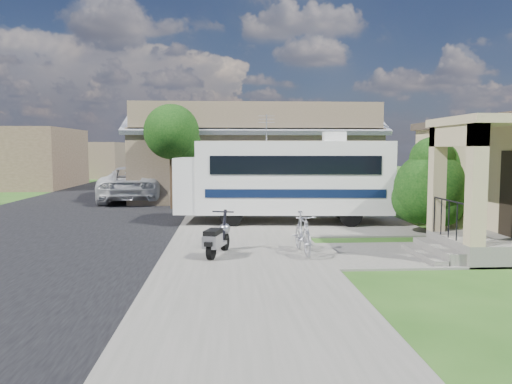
{
  "coord_description": "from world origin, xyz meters",
  "views": [
    {
      "loc": [
        -1.4,
        -12.95,
        2.65
      ],
      "look_at": [
        -0.5,
        2.5,
        1.3
      ],
      "focal_mm": 35.0,
      "sensor_mm": 36.0,
      "label": 1
    }
  ],
  "objects": [
    {
      "name": "motorhome",
      "position": [
        0.66,
        4.55,
        1.63
      ],
      "size": [
        7.56,
        2.85,
        3.8
      ],
      "rotation": [
        0.0,
        0.0,
        -0.07
      ],
      "color": "silver",
      "rests_on": "ground"
    },
    {
      "name": "street_tree_b",
      "position": [
        -3.7,
        19.05,
        3.39
      ],
      "size": [
        2.44,
        2.4,
        4.73
      ],
      "color": "black",
      "rests_on": "ground"
    },
    {
      "name": "sidewalk_slab",
      "position": [
        -1.0,
        10.0,
        0.03
      ],
      "size": [
        4.0,
        80.0,
        0.06
      ],
      "primitive_type": "cube",
      "color": "#605E56",
      "rests_on": "ground"
    },
    {
      "name": "pickup_truck",
      "position": [
        -6.07,
        12.6,
        0.88
      ],
      "size": [
        3.31,
        6.51,
        1.76
      ],
      "primitive_type": "imported",
      "rotation": [
        0.0,
        0.0,
        3.2
      ],
      "color": "silver",
      "rests_on": "ground"
    },
    {
      "name": "scooter",
      "position": [
        -1.65,
        -1.02,
        0.47
      ],
      "size": [
        0.76,
        1.57,
        1.05
      ],
      "rotation": [
        0.0,
        0.0,
        -0.29
      ],
      "color": "black",
      "rests_on": "ground"
    },
    {
      "name": "bicycle",
      "position": [
        0.46,
        -0.91,
        0.52
      ],
      "size": [
        0.59,
        1.74,
        1.03
      ],
      "primitive_type": "imported",
      "rotation": [
        0.0,
        0.0,
        0.06
      ],
      "color": "#A1A0A7",
      "rests_on": "ground"
    },
    {
      "name": "van",
      "position": [
        -6.69,
        19.5,
        0.79
      ],
      "size": [
        3.29,
        5.81,
        1.59
      ],
      "primitive_type": "imported",
      "rotation": [
        0.0,
        0.0,
        -0.2
      ],
      "color": "silver",
      "rests_on": "ground"
    },
    {
      "name": "street_slab",
      "position": [
        -7.5,
        10.0,
        0.01
      ],
      "size": [
        9.0,
        80.0,
        0.02
      ],
      "primitive_type": "cube",
      "color": "black",
      "rests_on": "ground"
    },
    {
      "name": "walk_slab",
      "position": [
        3.0,
        -1.0,
        0.03
      ],
      "size": [
        4.0,
        3.0,
        0.05
      ],
      "primitive_type": "cube",
      "color": "#605E56",
      "rests_on": "ground"
    },
    {
      "name": "ground",
      "position": [
        0.0,
        0.0,
        0.0
      ],
      "size": [
        120.0,
        120.0,
        0.0
      ],
      "primitive_type": "plane",
      "color": "#1F4813"
    },
    {
      "name": "garden_hose",
      "position": [
        3.74,
        -0.54,
        0.08
      ],
      "size": [
        0.37,
        0.37,
        0.16
      ],
      "primitive_type": "cylinder",
      "color": "#146617",
      "rests_on": "ground"
    },
    {
      "name": "distant_bldg_near",
      "position": [
        -15.0,
        34.0,
        1.6
      ],
      "size": [
        8.0,
        7.0,
        3.2
      ],
      "primitive_type": "cube",
      "color": "brown",
      "rests_on": "ground"
    },
    {
      "name": "street_tree_c",
      "position": [
        -3.7,
        28.05,
        3.1
      ],
      "size": [
        2.44,
        2.4,
        4.42
      ],
      "color": "black",
      "rests_on": "ground"
    },
    {
      "name": "warehouse",
      "position": [
        0.0,
        13.97,
        1.99
      ],
      "size": [
        12.5,
        8.4,
        5.04
      ],
      "color": "brown",
      "rests_on": "ground"
    },
    {
      "name": "driveway_slab",
      "position": [
        1.5,
        4.5,
        0.03
      ],
      "size": [
        7.0,
        6.0,
        0.05
      ],
      "primitive_type": "cube",
      "color": "#605E56",
      "rests_on": "ground"
    },
    {
      "name": "shrub",
      "position": [
        4.88,
        1.93,
        1.53
      ],
      "size": [
        2.44,
        2.33,
        3.0
      ],
      "color": "black",
      "rests_on": "ground"
    },
    {
      "name": "street_tree_a",
      "position": [
        -3.7,
        9.05,
        3.25
      ],
      "size": [
        2.44,
        2.4,
        4.58
      ],
      "color": "black",
      "rests_on": "ground"
    }
  ]
}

